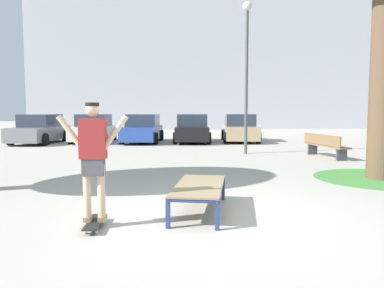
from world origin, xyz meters
The scene contains 13 objects.
ground_plane centered at (0.00, 0.00, 0.00)m, with size 120.00×120.00×0.00m, color #B2AA9E.
building_facade centered at (3.70, 30.23, 7.64)m, with size 32.18×4.00×15.28m, color silver.
skate_box centered at (-0.08, 0.29, 0.41)m, with size 1.14×2.02×0.46m.
skateboard centered at (-1.65, -0.42, 0.08)m, with size 0.22×0.81×0.09m.
skater centered at (-1.65, -0.42, 1.07)m, with size 1.00×0.29×1.69m.
grass_patch_near_right centered at (4.70, 3.02, 0.00)m, with size 3.18×3.18×0.01m, color #47893D.
car_grey centered at (-7.00, 14.40, 0.69)m, with size 2.33×4.39×1.50m.
car_white centered at (-4.34, 15.04, 0.69)m, with size 2.11×4.29×1.50m.
car_blue centered at (-1.68, 14.57, 0.69)m, with size 2.27×4.36×1.50m.
car_black centered at (0.97, 14.51, 0.69)m, with size 2.19×4.33×1.50m.
car_tan centered at (3.63, 14.73, 0.69)m, with size 2.29×4.37×1.50m.
park_bench centered at (5.17, 7.30, 0.45)m, with size 0.72×2.43×0.83m.
light_post centered at (2.61, 8.77, 3.83)m, with size 0.36×0.36×5.83m.
Camera 1 is at (-0.69, -5.81, 1.66)m, focal length 35.40 mm.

